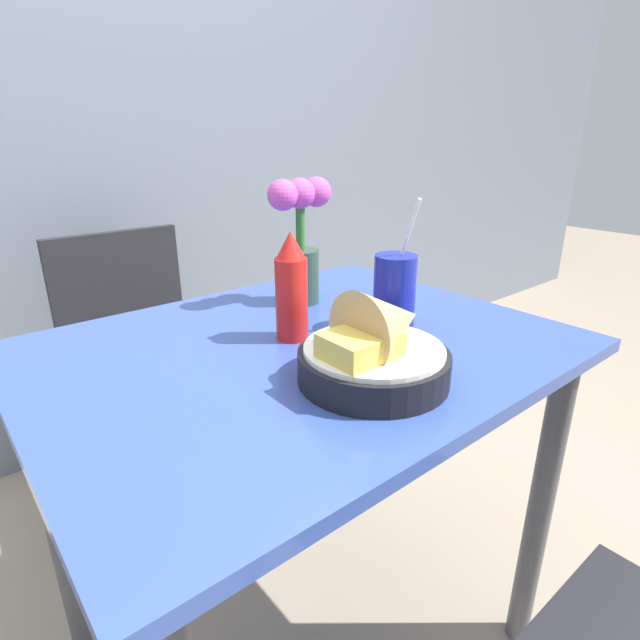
# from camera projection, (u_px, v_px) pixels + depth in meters

# --- Properties ---
(wall_window) EXTENTS (7.00, 0.06, 2.60)m
(wall_window) POSITION_uv_depth(u_px,v_px,m) (71.00, 70.00, 1.55)
(wall_window) COLOR slate
(wall_window) RESTS_ON ground_plane
(dining_table) EXTENTS (0.92, 0.72, 0.76)m
(dining_table) POSITION_uv_depth(u_px,v_px,m) (303.00, 406.00, 0.95)
(dining_table) COLOR #334C9E
(dining_table) RESTS_ON ground_plane
(chair_far_window) EXTENTS (0.40, 0.40, 0.83)m
(chair_far_window) POSITION_uv_depth(u_px,v_px,m) (136.00, 343.00, 1.56)
(chair_far_window) COLOR black
(chair_far_window) RESTS_ON ground_plane
(food_basket) EXTENTS (0.23, 0.23, 0.15)m
(food_basket) POSITION_uv_depth(u_px,v_px,m) (378.00, 347.00, 0.75)
(food_basket) COLOR black
(food_basket) RESTS_ON dining_table
(ketchup_bottle) EXTENTS (0.06, 0.06, 0.20)m
(ketchup_bottle) POSITION_uv_depth(u_px,v_px,m) (293.00, 288.00, 0.89)
(ketchup_bottle) COLOR red
(ketchup_bottle) RESTS_ON dining_table
(drink_cup) EXTENTS (0.08, 0.08, 0.25)m
(drink_cup) POSITION_uv_depth(u_px,v_px,m) (394.00, 295.00, 0.94)
(drink_cup) COLOR #192399
(drink_cup) RESTS_ON dining_table
(flower_vase) EXTENTS (0.15, 0.08, 0.27)m
(flower_vase) POSITION_uv_depth(u_px,v_px,m) (301.00, 235.00, 1.06)
(flower_vase) COLOR #2D4738
(flower_vase) RESTS_ON dining_table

